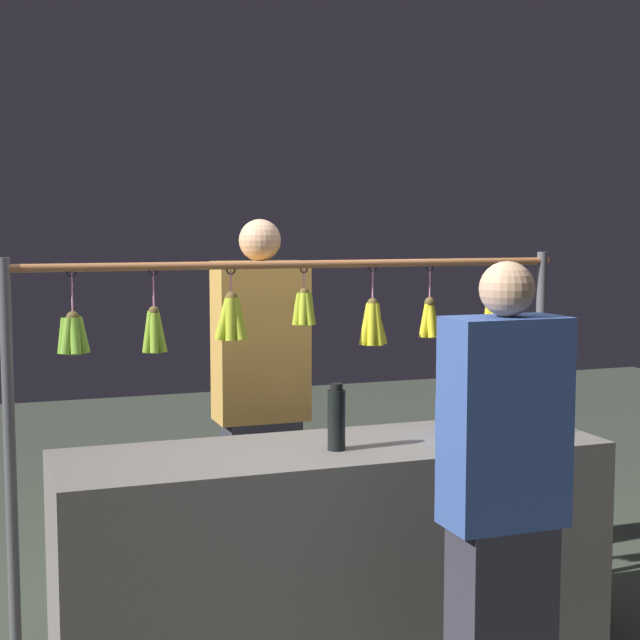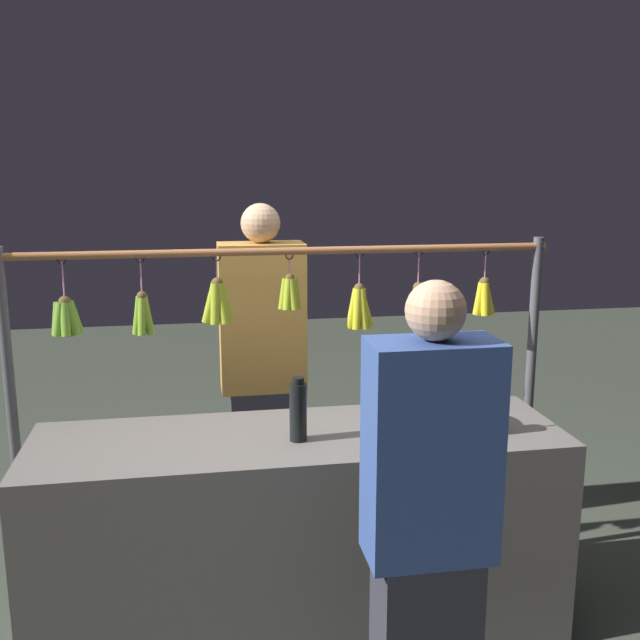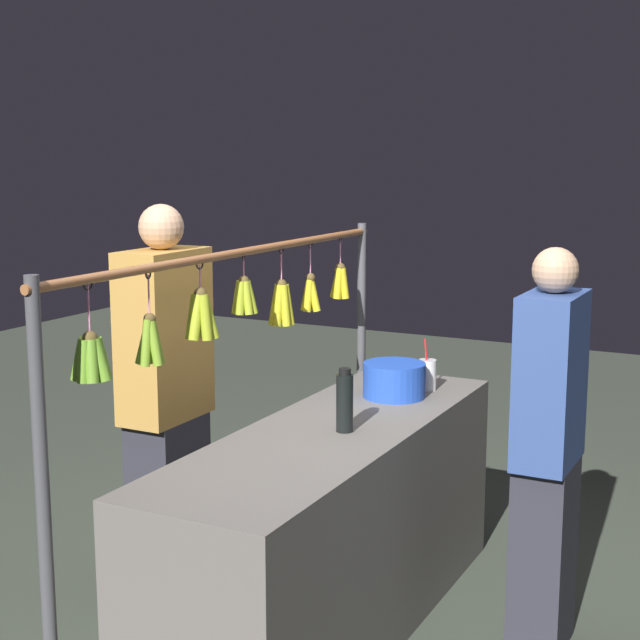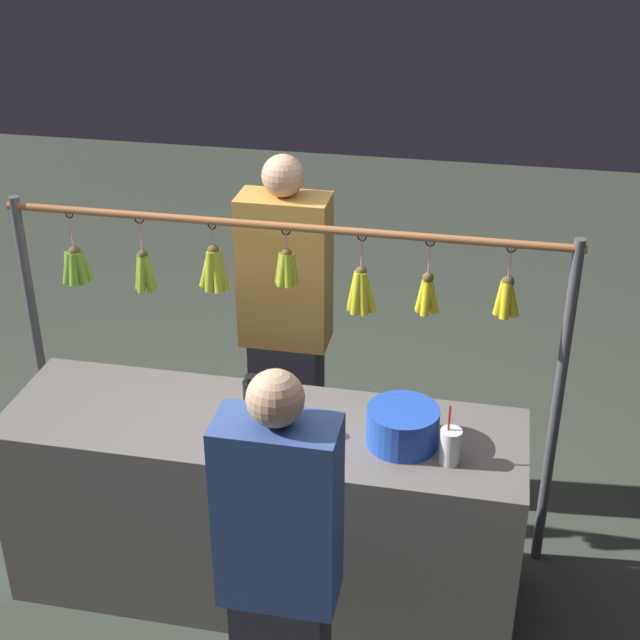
# 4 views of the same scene
# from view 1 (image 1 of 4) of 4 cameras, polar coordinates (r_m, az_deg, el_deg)

# --- Properties ---
(market_counter) EXTENTS (2.05, 0.61, 0.83)m
(market_counter) POSITION_cam_1_polar(r_m,az_deg,el_deg) (3.73, 0.82, -13.68)
(market_counter) COLOR #66605B
(market_counter) RESTS_ON ground
(display_rack) EXTENTS (2.33, 0.13, 1.53)m
(display_rack) POSITION_cam_1_polar(r_m,az_deg,el_deg) (3.92, -1.71, -2.15)
(display_rack) COLOR #4C4C51
(display_rack) RESTS_ON ground
(water_bottle) EXTENTS (0.07, 0.07, 0.25)m
(water_bottle) POSITION_cam_1_polar(r_m,az_deg,el_deg) (3.53, 0.98, -5.83)
(water_bottle) COLOR black
(water_bottle) RESTS_ON market_counter
(blue_bucket) EXTENTS (0.27, 0.27, 0.15)m
(blue_bucket) POSITION_cam_1_polar(r_m,az_deg,el_deg) (3.80, 8.86, -5.71)
(blue_bucket) COLOR blue
(blue_bucket) RESTS_ON market_counter
(drink_cup) EXTENTS (0.08, 0.08, 0.23)m
(drink_cup) POSITION_cam_1_polar(r_m,az_deg,el_deg) (3.82, 11.87, -5.79)
(drink_cup) COLOR silver
(drink_cup) RESTS_ON market_counter
(vendor_person) EXTENTS (0.40, 0.22, 1.67)m
(vendor_person) POSITION_cam_1_polar(r_m,az_deg,el_deg) (4.27, -3.51, -5.48)
(vendor_person) COLOR #2D2D38
(vendor_person) RESTS_ON ground
(customer_person) EXTENTS (0.37, 0.20, 1.54)m
(customer_person) POSITION_cam_1_polar(r_m,az_deg,el_deg) (3.07, 10.74, -11.25)
(customer_person) COLOR #2D2D38
(customer_person) RESTS_ON ground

